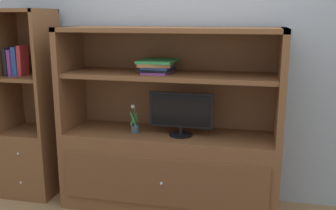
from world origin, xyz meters
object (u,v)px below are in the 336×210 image
at_px(media_console, 169,152).
at_px(potted_plant, 135,126).
at_px(magazine_stack, 157,66).
at_px(bookshelf_tall, 33,134).
at_px(tv_monitor, 181,113).
at_px(upright_book_row, 16,61).

distance_m(media_console, potted_plant, 0.36).
distance_m(magazine_stack, bookshelf_tall, 1.36).
bearing_deg(bookshelf_tall, potted_plant, -3.22).
relative_size(tv_monitor, magazine_stack, 1.56).
height_order(tv_monitor, magazine_stack, magazine_stack).
distance_m(media_console, tv_monitor, 0.38).
xyz_separation_m(bookshelf_tall, upright_book_row, (-0.09, -0.01, 0.67)).
relative_size(magazine_stack, upright_book_row, 1.26).
height_order(tv_monitor, upright_book_row, upright_book_row).
relative_size(tv_monitor, potted_plant, 2.12).
bearing_deg(upright_book_row, magazine_stack, -0.05).
relative_size(tv_monitor, upright_book_row, 1.97).
xyz_separation_m(tv_monitor, magazine_stack, (-0.21, 0.05, 0.37)).
distance_m(tv_monitor, potted_plant, 0.41).
xyz_separation_m(media_console, upright_book_row, (-1.38, -0.01, 0.73)).
height_order(magazine_stack, bookshelf_tall, bookshelf_tall).
relative_size(media_console, bookshelf_tall, 1.07).
height_order(media_console, magazine_stack, media_console).
xyz_separation_m(potted_plant, magazine_stack, (0.18, 0.05, 0.51)).
xyz_separation_m(potted_plant, bookshelf_tall, (-1.00, 0.06, -0.16)).
relative_size(media_console, potted_plant, 7.26).
distance_m(media_console, upright_book_row, 1.56).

